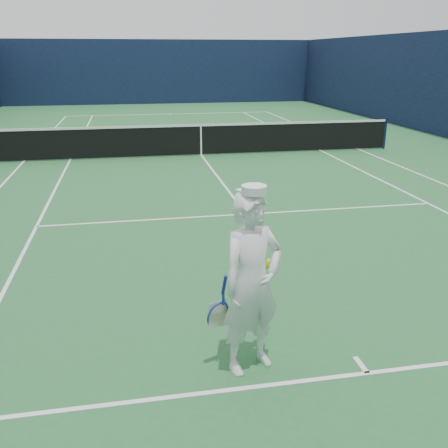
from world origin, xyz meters
name	(u,v)px	position (x,y,z in m)	size (l,w,h in m)	color
ground	(201,155)	(0.00, 0.00, 0.00)	(80.00, 80.00, 0.00)	#266432
court_markings	(201,155)	(0.00, 0.00, 0.00)	(11.03, 23.83, 0.01)	white
windscreen_fence	(200,92)	(0.00, 0.00, 2.00)	(20.12, 36.12, 4.00)	#0D1732
tennis_net	(201,138)	(0.00, 0.00, 0.55)	(12.88, 0.09, 1.07)	#141E4C
tennis_player	(252,283)	(-1.16, -11.52, 0.96)	(0.90, 0.69, 1.97)	white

